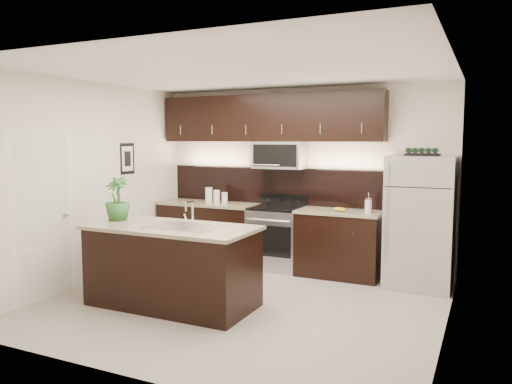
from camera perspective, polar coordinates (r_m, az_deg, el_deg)
ground at (r=6.02m, az=-1.80°, el=-12.69°), size 4.50×4.50×0.00m
room_walls at (r=5.73m, az=-3.01°, el=3.66°), size 4.52×4.02×2.71m
counter_run at (r=7.57m, az=0.93°, el=-5.12°), size 3.51×0.65×0.94m
upper_fixtures at (r=7.55m, az=1.60°, el=7.60°), size 3.49×0.40×1.66m
island at (r=5.93m, az=-9.51°, el=-8.30°), size 1.96×0.96×0.94m
sink_faucet at (r=5.76m, az=-8.30°, el=-3.79°), size 0.84×0.50×0.28m
refrigerator at (r=6.84m, az=18.25°, el=-3.28°), size 0.83×0.75×1.72m
wine_rack at (r=6.76m, az=18.50°, el=4.36°), size 0.43×0.26×0.10m
plant at (r=6.35m, az=-15.56°, el=-0.72°), size 0.33×0.33×0.54m
canisters at (r=7.82m, az=-4.73°, el=-0.49°), size 0.37×0.13×0.25m
french_press at (r=6.94m, az=12.71°, el=-1.51°), size 0.09×0.09×0.27m
bananas at (r=7.02m, az=9.28°, el=-1.93°), size 0.24×0.21×0.06m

